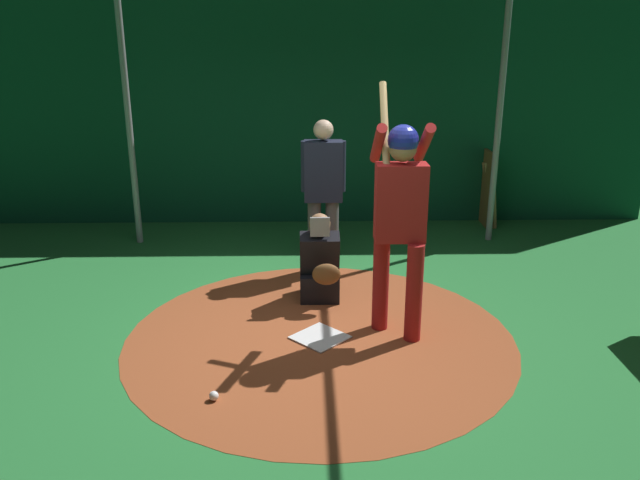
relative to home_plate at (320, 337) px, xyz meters
The scene contains 10 objects.
ground_plane 0.01m from the home_plate, ahead, with size 25.45×25.45×0.00m, color #287A38.
dirt_circle 0.01m from the home_plate, ahead, with size 3.54×3.54×0.01m, color #9E4C28.
home_plate is the anchor object (origin of this frame).
batter 1.38m from the home_plate, 97.80° to the left, with size 0.68×0.49×2.25m.
catcher 0.95m from the home_plate, behind, with size 0.58×0.40×0.93m.
umpire 1.94m from the home_plate, behind, with size 0.22×0.49×1.74m.
back_wall 4.07m from the home_plate, behind, with size 0.23×9.45×3.32m.
cage_frame 2.29m from the home_plate, ahead, with size 5.60×4.67×3.35m.
bat_rack 4.26m from the home_plate, 145.03° to the left, with size 0.70×0.21×1.05m.
baseball_0 1.30m from the home_plate, 39.79° to the right, with size 0.07×0.07×0.07m, color white.
Camera 1 is at (5.29, -0.12, 2.76)m, focal length 36.29 mm.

